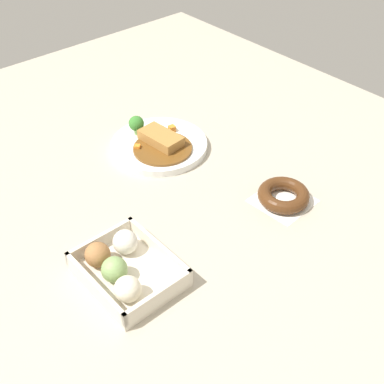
% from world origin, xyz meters
% --- Properties ---
extents(ground_plane, '(1.60, 1.60, 0.00)m').
position_xyz_m(ground_plane, '(0.00, 0.00, 0.00)').
color(ground_plane, '#B2A893').
extents(curry_plate, '(0.24, 0.24, 0.07)m').
position_xyz_m(curry_plate, '(-0.12, 0.15, 0.02)').
color(curry_plate, white).
rests_on(curry_plate, ground_plane).
extents(donut_box, '(0.19, 0.15, 0.06)m').
position_xyz_m(donut_box, '(0.16, -0.16, 0.02)').
color(donut_box, beige).
rests_on(donut_box, ground_plane).
extents(chocolate_ring_donut, '(0.12, 0.12, 0.03)m').
position_xyz_m(chocolate_ring_donut, '(0.22, 0.23, 0.02)').
color(chocolate_ring_donut, white).
rests_on(chocolate_ring_donut, ground_plane).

